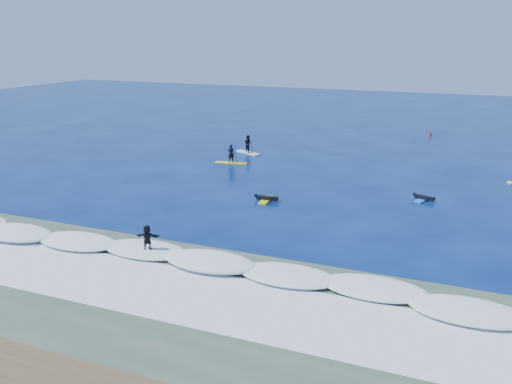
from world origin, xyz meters
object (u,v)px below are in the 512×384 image
at_px(prone_paddler_near, 266,199).
at_px(marker_buoy, 430,134).
at_px(sup_paddler_center, 248,145).
at_px(prone_paddler_far, 423,198).
at_px(wave_surfer, 147,239).
at_px(sup_paddler_left, 231,157).

bearing_deg(prone_paddler_near, marker_buoy, -19.30).
relative_size(sup_paddler_center, prone_paddler_near, 1.33).
height_order(prone_paddler_near, marker_buoy, marker_buoy).
height_order(prone_paddler_near, prone_paddler_far, prone_paddler_near).
bearing_deg(wave_surfer, prone_paddler_near, 64.21).
bearing_deg(prone_paddler_far, wave_surfer, 160.96).
distance_m(sup_paddler_center, wave_surfer, 26.04).
xyz_separation_m(sup_paddler_center, wave_surfer, (5.62, -25.43, 0.07)).
distance_m(prone_paddler_near, wave_surfer, 11.59).
relative_size(sup_paddler_left, marker_buoy, 4.92).
relative_size(prone_paddler_near, prone_paddler_far, 1.06).
height_order(sup_paddler_left, prone_paddler_near, sup_paddler_left).
bearing_deg(sup_paddler_center, wave_surfer, -51.76).
distance_m(sup_paddler_left, wave_surfer, 21.39).
height_order(wave_surfer, marker_buoy, wave_surfer).
xyz_separation_m(prone_paddler_near, wave_surfer, (-1.94, -11.41, 0.67)).
relative_size(prone_paddler_far, wave_surfer, 0.99).
distance_m(prone_paddler_far, marker_buoy, 26.12).
height_order(sup_paddler_center, marker_buoy, sup_paddler_center).
bearing_deg(marker_buoy, sup_paddler_left, -124.28).
xyz_separation_m(sup_paddler_left, marker_buoy, (14.33, 21.02, -0.36)).
height_order(sup_paddler_center, prone_paddler_near, sup_paddler_center).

